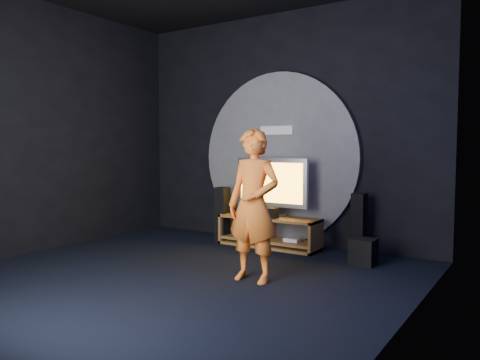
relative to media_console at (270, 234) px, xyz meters
The scene contains 13 objects.
floor 2.06m from the media_console, 92.24° to the right, with size 5.00×5.00×0.00m, color black.
back_wall 1.62m from the media_console, 100.09° to the left, with size 5.00×0.04×3.50m, color black.
left_wall 3.64m from the media_console, 141.53° to the right, with size 0.04×5.00×3.50m, color black.
right_wall 3.53m from the media_console, 40.27° to the right, with size 0.04×5.00×3.50m, color black.
wall_disc_panel 1.18m from the media_console, 101.49° to the left, with size 2.60×0.11×2.60m.
media_console is the anchor object (origin of this frame).
tv 0.73m from the media_console, 95.62° to the left, with size 1.15×0.22×0.85m.
center_speaker 0.36m from the media_console, 92.61° to the right, with size 0.40×0.15×0.15m, color black.
remote 0.59m from the media_console, 166.68° to the right, with size 0.18×0.05×0.02m, color black.
tower_speaker_left 0.82m from the media_console, behind, with size 0.17×0.19×0.85m, color black.
tower_speaker_right 1.32m from the media_console, ahead, with size 0.17×0.19×0.85m, color black.
subwoofer 1.53m from the media_console, 10.64° to the right, with size 0.30×0.30×0.33m, color black.
player 1.89m from the media_console, 66.09° to the right, with size 0.61×0.40×1.67m, color orange.
Camera 1 is at (3.44, -3.87, 1.46)m, focal length 35.00 mm.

